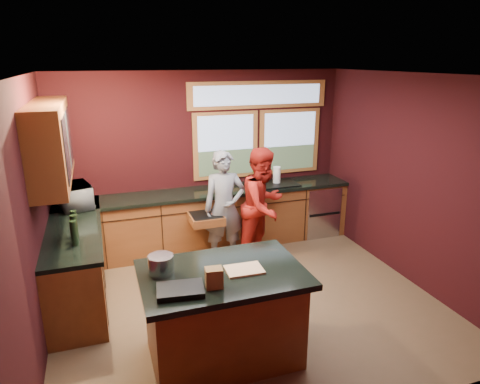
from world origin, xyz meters
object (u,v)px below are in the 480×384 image
person_grey (224,208)px  cutting_board (244,270)px  island (223,314)px  stock_pot (161,265)px  person_red (263,206)px

person_grey → cutting_board: bearing=-96.3°
person_grey → cutting_board: (-0.43, -2.09, 0.13)m
island → stock_pot: size_ratio=6.46×
island → person_red: (1.17, 1.89, 0.37)m
person_red → cutting_board: 2.17m
island → stock_pot: stock_pot is taller
island → cutting_board: bearing=-14.0°
island → cutting_board: size_ratio=4.43×
person_red → stock_pot: person_red is taller
person_red → cutting_board: size_ratio=4.84×
person_red → island: bearing=-154.0°
person_grey → cutting_board: person_grey is taller
cutting_board → stock_pot: size_ratio=1.46×
cutting_board → person_grey: bearing=78.3°
island → person_grey: 2.16m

